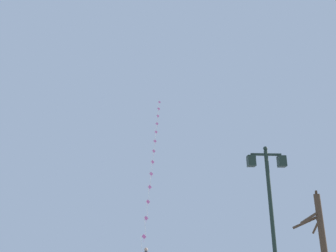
# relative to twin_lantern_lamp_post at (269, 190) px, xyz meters

# --- Properties ---
(twin_lantern_lamp_post) EXTENTS (1.41, 0.28, 5.13)m
(twin_lantern_lamp_post) POSITION_rel_twin_lantern_lamp_post_xyz_m (0.00, 0.00, 0.00)
(twin_lantern_lamp_post) COLOR #1E2D23
(twin_lantern_lamp_post) RESTS_ON ground_plane
(kite_train) EXTENTS (1.86, 16.15, 18.85)m
(kite_train) POSITION_rel_twin_lantern_lamp_post_xyz_m (-3.83, 19.89, 6.14)
(kite_train) COLOR brown
(kite_train) RESTS_ON ground_plane
(bare_tree) EXTENTS (1.37, 1.15, 3.99)m
(bare_tree) POSITION_rel_twin_lantern_lamp_post_xyz_m (2.98, 2.77, -1.47)
(bare_tree) COLOR #4C3826
(bare_tree) RESTS_ON ground_plane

